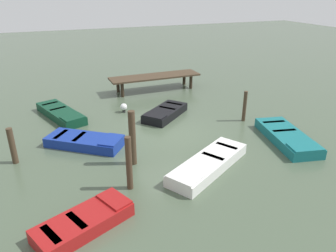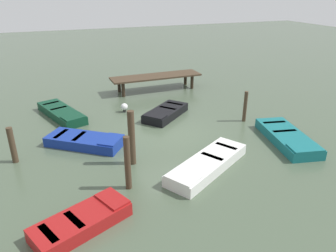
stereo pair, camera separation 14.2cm
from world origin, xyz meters
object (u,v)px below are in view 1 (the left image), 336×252
rowboat_blue (85,141)px  mooring_piling_near_left (132,138)px  rowboat_dark_green (61,113)px  rowboat_red (84,222)px  mooring_piling_mid_left (245,106)px  dock_segment (155,77)px  mooring_piling_far_left (129,163)px  rowboat_teal (287,137)px  mooring_piling_center (12,146)px  rowboat_black (165,113)px  marker_buoy (124,107)px  rowboat_white (208,164)px

rowboat_blue → mooring_piling_near_left: (1.46, -2.14, 0.83)m
rowboat_dark_green → rowboat_red: 8.70m
rowboat_red → mooring_piling_mid_left: mooring_piling_mid_left is taller
dock_segment → mooring_piling_far_left: (-4.38, -9.93, 0.10)m
rowboat_blue → rowboat_teal: bearing=18.0°
rowboat_blue → rowboat_teal: (8.06, -2.76, -0.00)m
rowboat_teal → mooring_piling_center: mooring_piling_center is taller
rowboat_teal → mooring_piling_near_left: bearing=-83.4°
rowboat_black → mooring_piling_mid_left: (3.41, -1.92, 0.54)m
marker_buoy → mooring_piling_far_left: bearing=-102.7°
mooring_piling_far_left → mooring_piling_near_left: 1.61m
mooring_piling_center → mooring_piling_mid_left: (10.31, 0.36, 0.05)m
rowboat_black → mooring_piling_mid_left: 3.94m
rowboat_blue → mooring_piling_far_left: bearing=-39.1°
mooring_piling_center → mooring_piling_near_left: (4.12, -1.69, 0.34)m
rowboat_black → mooring_piling_near_left: (-2.79, -3.96, 0.83)m
rowboat_dark_green → rowboat_red: size_ratio=1.32×
dock_segment → mooring_piling_far_left: 10.86m
rowboat_dark_green → mooring_piling_center: bearing=-45.2°
rowboat_white → mooring_piling_center: 7.22m
dock_segment → rowboat_teal: size_ratio=1.53×
rowboat_red → mooring_piling_mid_left: (8.41, 4.94, 0.54)m
mooring_piling_far_left → marker_buoy: 7.05m
mooring_piling_center → marker_buoy: (5.12, 3.66, -0.42)m
mooring_piling_mid_left → marker_buoy: size_ratio=3.15×
rowboat_dark_green → rowboat_red: (-0.08, -8.70, 0.00)m
rowboat_white → rowboat_blue: bearing=-73.2°
rowboat_dark_green → mooring_piling_far_left: mooring_piling_far_left is taller
dock_segment → rowboat_dark_green: (-5.97, -2.62, -0.62)m
dock_segment → marker_buoy: size_ratio=11.88×
mooring_piling_mid_left → marker_buoy: 6.17m
rowboat_blue → mooring_piling_far_left: 3.83m
rowboat_teal → marker_buoy: (-5.60, 5.96, 0.07)m
rowboat_dark_green → marker_buoy: size_ratio=7.94×
rowboat_white → mooring_piling_center: bearing=-56.0°
rowboat_red → rowboat_blue: bearing=57.7°
rowboat_black → marker_buoy: marker_buoy is taller
rowboat_dark_green → dock_segment: bearing=94.2°
mooring_piling_mid_left → rowboat_white: bearing=-137.9°
mooring_piling_near_left → dock_segment: bearing=65.5°
rowboat_blue → rowboat_red: bearing=-61.6°
rowboat_red → mooring_piling_near_left: 3.74m
rowboat_blue → mooring_piling_center: (-2.66, -0.45, 0.49)m
rowboat_red → marker_buoy: 8.84m
mooring_piling_mid_left → rowboat_dark_green: bearing=155.7°
marker_buoy → rowboat_white: bearing=-78.3°
rowboat_dark_green → rowboat_black: (4.93, -1.84, 0.00)m
mooring_piling_center → marker_buoy: bearing=35.5°
rowboat_red → mooring_piling_near_left: bearing=28.8°
dock_segment → mooring_piling_near_left: size_ratio=2.71×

